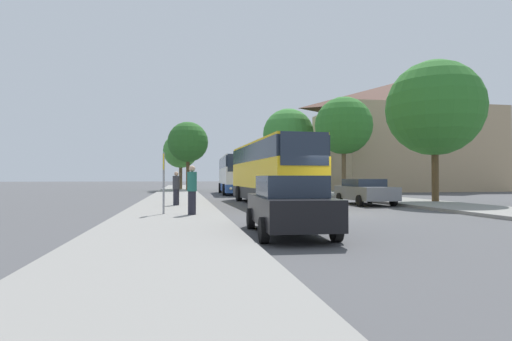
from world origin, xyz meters
name	(u,v)px	position (x,y,z in m)	size (l,w,h in m)	color
ground_plane	(340,214)	(0.00, 0.00, 0.00)	(300.00, 300.00, 0.00)	#4C4C4F
sidewalk_left	(171,215)	(-7.00, 0.00, 0.07)	(4.00, 120.00, 0.15)	gray
sidewalk_right	(485,210)	(7.00, 0.00, 0.07)	(4.00, 120.00, 0.15)	gray
building_right_background	(403,136)	(19.79, 28.18, 6.66)	(18.74, 12.55, 13.31)	tan
bus_front	(270,172)	(-1.58, 6.36, 1.88)	(2.97, 12.14, 3.53)	#2D2D2D
bus_middle	(236,174)	(-1.55, 21.50, 1.87)	(3.14, 10.68, 3.51)	#2D519E
parked_car_left_curb	(289,204)	(-3.73, -5.53, 0.82)	(2.14, 4.46, 1.59)	black
parked_car_right_near	(365,191)	(3.76, 5.42, 0.78)	(2.21, 4.66, 1.47)	slate
parked_car_right_far	(273,184)	(4.04, 30.04, 0.75)	(2.12, 4.35, 1.43)	silver
bus_stop_sign	(164,176)	(-7.26, -0.24, 1.62)	(0.08, 0.45, 2.36)	gray
pedestrian_waiting_near	(176,188)	(-6.85, 4.62, 1.01)	(0.36, 0.36, 1.70)	#23232D
pedestrian_waiting_far	(192,190)	(-6.19, -0.72, 1.09)	(0.36, 0.36, 1.85)	#23232D
tree_left_near	(181,151)	(-6.72, 33.93, 4.86)	(4.28, 4.28, 6.87)	brown
tree_left_far	(188,142)	(-5.90, 29.85, 5.58)	(4.57, 4.57, 7.74)	#513D23
tree_right_near	(435,108)	(8.20, 5.31, 5.68)	(5.64, 5.64, 8.36)	#513D23
tree_right_mid	(288,134)	(6.26, 31.27, 6.87)	(6.24, 6.24, 9.85)	#513D23
tree_right_far	(344,126)	(8.20, 18.86, 6.37)	(5.32, 5.32, 8.90)	brown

